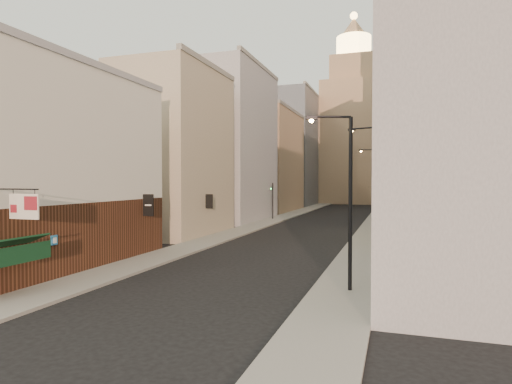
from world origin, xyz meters
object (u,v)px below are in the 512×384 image
clock_tower (353,128)px  streetlamp_near (346,192)px  streetlamp_far (375,181)px  streetlamp_mid (374,178)px  white_tower (403,113)px  traffic_light_right (373,191)px  traffic_light_left (273,194)px

clock_tower → streetlamp_near: clock_tower is taller
streetlamp_near → streetlamp_far: bearing=71.5°
streetlamp_far → clock_tower: bearing=92.0°
streetlamp_near → streetlamp_mid: size_ratio=0.87×
streetlamp_near → white_tower: bearing=68.3°
streetlamp_far → traffic_light_right: size_ratio=1.85×
white_tower → traffic_light_right: 37.18m
clock_tower → streetlamp_near: 84.56m
white_tower → traffic_light_left: (-16.98, -34.17, -15.15)m
clock_tower → streetlamp_mid: size_ratio=4.69×
clock_tower → white_tower: size_ratio=1.08×
clock_tower → traffic_light_right: 50.36m
white_tower → streetlamp_near: bearing=-92.8°
streetlamp_near → traffic_light_left: streetlamp_near is taller
streetlamp_mid → traffic_light_right: streetlamp_mid is taller
clock_tower → traffic_light_right: (7.10, -47.95, -13.68)m
streetlamp_mid → white_tower: bearing=102.6°
white_tower → streetlamp_near: white_tower is taller
traffic_light_left → streetlamp_mid: bearing=111.6°
clock_tower → streetlamp_near: bearing=-84.8°
streetlamp_far → traffic_light_left: size_ratio=1.85×
streetlamp_mid → traffic_light_left: 24.51m
streetlamp_far → traffic_light_right: 1.35m
clock_tower → streetlamp_far: bearing=-81.3°
clock_tower → streetlamp_far: size_ratio=4.86×
streetlamp_near → streetlamp_mid: 15.12m
clock_tower → white_tower: bearing=-51.8°
streetlamp_far → traffic_light_left: streetlamp_far is taller
streetlamp_near → streetlamp_far: (-0.27, 35.45, 0.54)m
clock_tower → white_tower: clock_tower is taller
streetlamp_near → streetlamp_mid: (0.51, 15.09, 0.74)m
white_tower → traffic_light_left: size_ratio=8.30×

